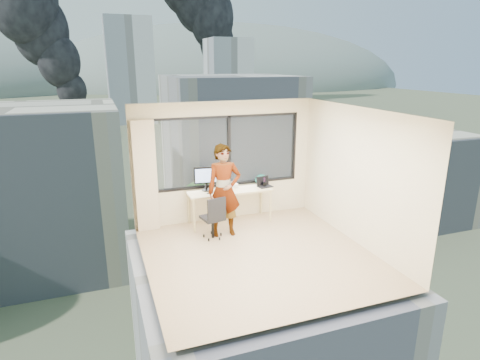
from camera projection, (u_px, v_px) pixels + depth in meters
name	position (u px, v px, depth m)	size (l,w,h in m)	color
floor	(258.00, 255.00, 7.27)	(4.00, 4.00, 0.01)	tan
ceiling	(261.00, 111.00, 6.54)	(4.00, 4.00, 0.01)	white
wall_front	(319.00, 231.00, 5.10)	(4.00, 0.01, 2.60)	beige
wall_left	(142.00, 200.00, 6.26)	(0.01, 4.00, 2.60)	beige
wall_right	(357.00, 176.00, 7.55)	(0.01, 4.00, 2.60)	beige
window_wall	(227.00, 151.00, 8.66)	(3.30, 0.16, 1.55)	black
curtain	(146.00, 177.00, 8.09)	(0.45, 0.14, 2.30)	beige
desk	(230.00, 206.00, 8.66)	(1.80, 0.60, 0.75)	#C4B783
chair	(212.00, 217.00, 7.88)	(0.46, 0.46, 0.90)	black
person	(224.00, 191.00, 7.90)	(0.68, 0.45, 1.87)	#2D2D33
monitor	(206.00, 179.00, 8.44)	(0.52, 0.11, 0.52)	black
game_console	(230.00, 185.00, 8.77)	(0.31, 0.26, 0.08)	white
laptop	(265.00, 182.00, 8.73)	(0.31, 0.33, 0.20)	black
cellphone	(210.00, 193.00, 8.31)	(0.11, 0.05, 0.01)	black
pen_cup	(264.00, 184.00, 8.79)	(0.08, 0.08, 0.10)	black
handbag	(261.00, 179.00, 8.95)	(0.28, 0.14, 0.22)	#0E5445
exterior_ground	(106.00, 123.00, 119.61)	(400.00, 400.00, 0.04)	#515B3D
near_bldg_a	(22.00, 192.00, 33.43)	(16.00, 12.00, 14.00)	beige
near_bldg_b	(230.00, 145.00, 47.17)	(14.00, 13.00, 16.00)	beige
near_bldg_c	(410.00, 178.00, 44.80)	(12.00, 10.00, 10.00)	beige
far_tower_b	(130.00, 71.00, 117.97)	(13.00, 13.00, 30.00)	silver
far_tower_c	(228.00, 75.00, 148.57)	(15.00, 15.00, 26.00)	silver
hill_b	(224.00, 85.00, 332.61)	(300.00, 220.00, 96.00)	slate
tree_b	(212.00, 257.00, 27.50)	(7.60, 7.60, 9.00)	#28511B
tree_c	(297.00, 160.00, 53.06)	(8.40, 8.40, 10.00)	#28511B
smoke_plume_b	(228.00, 5.00, 171.01)	(30.00, 18.00, 70.00)	black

